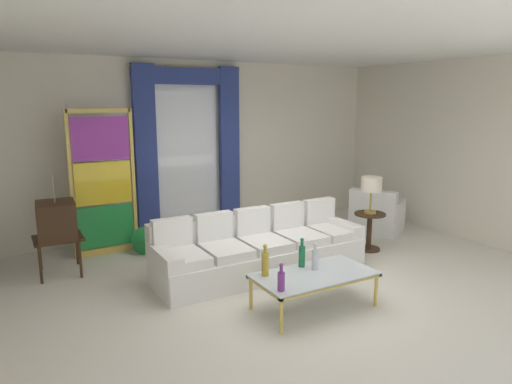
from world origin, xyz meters
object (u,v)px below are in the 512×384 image
object	(u,v)px
coffee_table	(314,276)
peacock_figurine	(148,241)
bottle_blue_decanter	(315,259)
vintage_tv	(56,222)
couch_white_long	(258,250)
round_side_table	(369,228)
stained_glass_divider	(103,186)
armchair_white	(376,216)
bottle_crystal_tall	(265,263)
bottle_ruby_flask	(281,280)
bottle_amber_squat	(302,255)
table_lamp_brass	(371,186)

from	to	relation	value
coffee_table	peacock_figurine	size ratio (longest dim) A/B	2.27
bottle_blue_decanter	vintage_tv	distance (m)	3.47
couch_white_long	round_side_table	xyz separation A→B (m)	(1.97, -0.07, 0.05)
couch_white_long	stained_glass_divider	xyz separation A→B (m)	(-1.65, 1.78, 0.75)
stained_glass_divider	armchair_white	bearing A→B (deg)	-14.60
couch_white_long	bottle_crystal_tall	size ratio (longest dim) A/B	8.13
coffee_table	bottle_ruby_flask	world-z (taller)	bottle_ruby_flask
coffee_table	bottle_amber_squat	distance (m)	0.30
bottle_ruby_flask	table_lamp_brass	bearing A→B (deg)	29.38
vintage_tv	peacock_figurine	xyz separation A→B (m)	(1.25, 0.14, -0.51)
vintage_tv	table_lamp_brass	size ratio (longest dim) A/B	2.36
coffee_table	bottle_ruby_flask	xyz separation A→B (m)	(-0.58, -0.21, 0.15)
bottle_blue_decanter	vintage_tv	bearing A→B (deg)	134.96
bottle_crystal_tall	bottle_ruby_flask	bearing A→B (deg)	-98.87
vintage_tv	armchair_white	xyz separation A→B (m)	(5.18, -0.62, -0.44)
bottle_amber_squat	bottle_ruby_flask	size ratio (longest dim) A/B	1.18
couch_white_long	peacock_figurine	distance (m)	1.79
peacock_figurine	round_side_table	bearing A→B (deg)	-25.09
bottle_crystal_tall	stained_glass_divider	distance (m)	3.11
coffee_table	vintage_tv	size ratio (longest dim) A/B	1.01
vintage_tv	peacock_figurine	distance (m)	1.36
bottle_ruby_flask	stained_glass_divider	bearing A→B (deg)	107.79
coffee_table	round_side_table	world-z (taller)	round_side_table
bottle_crystal_tall	peacock_figurine	distance (m)	2.56
coffee_table	stained_glass_divider	distance (m)	3.55
vintage_tv	round_side_table	world-z (taller)	vintage_tv
couch_white_long	peacock_figurine	size ratio (longest dim) A/B	4.87
vintage_tv	peacock_figurine	world-z (taller)	vintage_tv
peacock_figurine	coffee_table	bearing A→B (deg)	-67.44
table_lamp_brass	vintage_tv	bearing A→B (deg)	163.27
couch_white_long	bottle_blue_decanter	size ratio (longest dim) A/B	8.90
vintage_tv	round_side_table	size ratio (longest dim) A/B	2.26
bottle_blue_decanter	peacock_figurine	size ratio (longest dim) A/B	0.55
bottle_ruby_flask	armchair_white	distance (m)	4.01
vintage_tv	peacock_figurine	bearing A→B (deg)	6.57
bottle_ruby_flask	stained_glass_divider	size ratio (longest dim) A/B	0.13
couch_white_long	table_lamp_brass	bearing A→B (deg)	-2.00
peacock_figurine	table_lamp_brass	world-z (taller)	table_lamp_brass
bottle_crystal_tall	bottle_ruby_flask	distance (m)	0.44
stained_glass_divider	round_side_table	xyz separation A→B (m)	(3.62, -1.84, -0.70)
couch_white_long	vintage_tv	bearing A→B (deg)	152.53
table_lamp_brass	bottle_crystal_tall	bearing A→B (deg)	-157.97
round_side_table	coffee_table	bearing A→B (deg)	-148.15
peacock_figurine	vintage_tv	bearing A→B (deg)	-173.43
vintage_tv	stained_glass_divider	distance (m)	0.97
bottle_amber_squat	stained_glass_divider	xyz separation A→B (m)	(-1.63, 2.83, 0.51)
coffee_table	vintage_tv	xyz separation A→B (m)	(-2.37, 2.55, 0.35)
coffee_table	vintage_tv	bearing A→B (deg)	132.95
bottle_crystal_tall	vintage_tv	bearing A→B (deg)	128.70
couch_white_long	coffee_table	size ratio (longest dim) A/B	2.15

